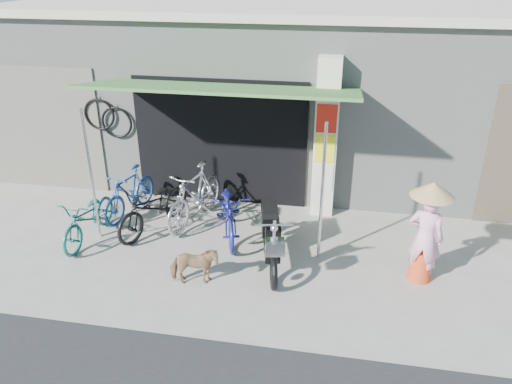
% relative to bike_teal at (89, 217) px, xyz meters
% --- Properties ---
extents(ground, '(80.00, 80.00, 0.00)m').
position_rel_bike_teal_xyz_m(ground, '(3.09, -0.64, -0.43)').
color(ground, '#A09C91').
rests_on(ground, ground).
extents(bicycle_shop, '(12.30, 5.30, 3.66)m').
position_rel_bike_teal_xyz_m(bicycle_shop, '(3.09, 4.45, 1.40)').
color(bicycle_shop, '#939891').
rests_on(bicycle_shop, ground).
extents(shop_pillar, '(0.42, 0.44, 3.00)m').
position_rel_bike_teal_xyz_m(shop_pillar, '(3.94, 1.81, 1.07)').
color(shop_pillar, beige).
rests_on(shop_pillar, ground).
extents(awning, '(4.60, 1.88, 2.72)m').
position_rel_bike_teal_xyz_m(awning, '(2.19, 0.99, 2.08)').
color(awning, '#37692F').
rests_on(awning, ground).
extents(neighbour_left, '(2.60, 0.06, 2.60)m').
position_rel_bike_teal_xyz_m(neighbour_left, '(-1.91, 1.95, 0.87)').
color(neighbour_left, '#6B665B').
rests_on(neighbour_left, ground).
extents(bike_teal, '(0.64, 1.66, 0.86)m').
position_rel_bike_teal_xyz_m(bike_teal, '(0.00, 0.00, 0.00)').
color(bike_teal, '#16635E').
rests_on(bike_teal, ground).
extents(bike_blue, '(0.78, 1.63, 0.94)m').
position_rel_bike_teal_xyz_m(bike_blue, '(0.33, 0.99, 0.04)').
color(bike_blue, '#1E488C').
rests_on(bike_blue, ground).
extents(bike_black, '(1.24, 1.91, 0.95)m').
position_rel_bike_teal_xyz_m(bike_black, '(1.00, 0.52, 0.04)').
color(bike_black, black).
rests_on(bike_black, ground).
extents(bike_silver, '(0.98, 1.91, 1.10)m').
position_rel_bike_teal_xyz_m(bike_silver, '(1.64, 0.95, 0.12)').
color(bike_silver, silver).
rests_on(bike_silver, ground).
extents(bike_navy, '(1.14, 1.93, 0.96)m').
position_rel_bike_teal_xyz_m(bike_navy, '(2.38, 0.58, 0.05)').
color(bike_navy, navy).
rests_on(bike_navy, ground).
extents(street_dog, '(0.81, 0.51, 0.64)m').
position_rel_bike_teal_xyz_m(street_dog, '(2.18, -0.97, -0.11)').
color(street_dog, tan).
rests_on(street_dog, ground).
extents(moped, '(0.68, 1.90, 1.09)m').
position_rel_bike_teal_xyz_m(moped, '(3.23, -0.14, 0.06)').
color(moped, black).
rests_on(moped, ground).
extents(nun, '(0.64, 0.64, 1.64)m').
position_rel_bike_teal_xyz_m(nun, '(5.58, -0.20, 0.39)').
color(nun, '#EA9DBE').
rests_on(nun, ground).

